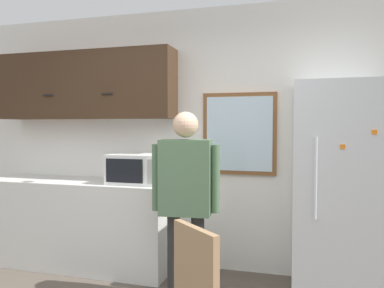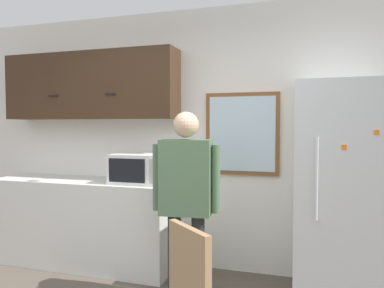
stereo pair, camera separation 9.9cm
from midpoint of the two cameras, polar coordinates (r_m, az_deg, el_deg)
back_wall at (r=3.94m, az=2.04°, el=0.72°), size 6.00×0.06×2.70m
counter at (r=4.26m, az=-15.39°, el=-11.38°), size 1.99×0.60×0.91m
upper_cabinets at (r=4.27m, az=-14.63°, el=8.53°), size 1.99×0.35×0.72m
microwave at (r=3.80m, az=-7.27°, el=-3.74°), size 0.54×0.38×0.29m
person at (r=3.12m, az=-0.01°, el=-6.75°), size 0.57×0.26×1.61m
refrigerator at (r=3.47m, az=22.62°, el=-6.72°), size 0.77×0.70×1.86m
window at (r=3.80m, az=8.38°, el=1.54°), size 0.74×0.05×0.83m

